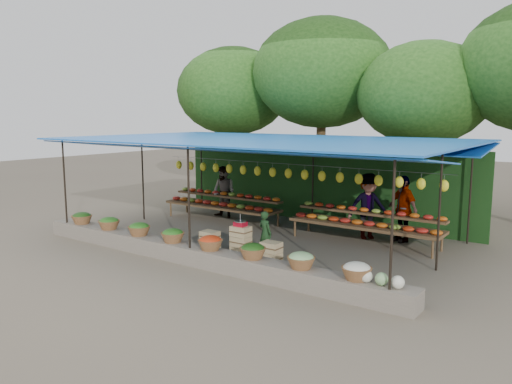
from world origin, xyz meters
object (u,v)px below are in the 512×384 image
Objects in this scene: weighing_scale at (240,223)px; blue_crate_front at (81,226)px; vendor_seated at (265,233)px; crate_counter at (240,244)px; blue_crate_back at (105,229)px.

blue_crate_front is at bearing -174.40° from weighing_scale.
crate_counter is at bearing 61.31° from vendor_seated.
blue_crate_front is at bearing 24.34° from vendor_seated.
crate_counter reaches higher than blue_crate_back.
vendor_seated is 6.15m from blue_crate_front.
blue_crate_front is at bearing -174.38° from crate_counter.
weighing_scale is at bearing 8.65° from blue_crate_front.
blue_crate_back is at bearing 24.28° from vendor_seated.
blue_crate_front is (-5.63, -0.55, -0.71)m from weighing_scale.
vendor_seated is at bearing 12.55° from blue_crate_front.
blue_crate_back is (-4.69, -0.39, -0.18)m from crate_counter.
blue_crate_back is (-5.13, -0.85, -0.42)m from vendor_seated.
crate_counter is 5.65m from blue_crate_front.
weighing_scale is 0.69× the size of blue_crate_back.
vendor_seated reaches higher than weighing_scale.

